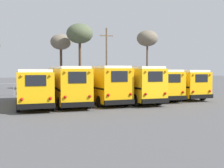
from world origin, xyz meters
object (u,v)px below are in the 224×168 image
at_px(school_bus_2, 98,83).
at_px(bare_tree_1, 147,39).
at_px(bare_tree_3, 80,34).
at_px(school_bus_0, 33,86).
at_px(school_bus_5, 172,82).
at_px(bare_tree_0, 61,43).
at_px(school_bus_3, 129,82).
at_px(utility_pole, 107,58).
at_px(school_bus_4, 150,83).
at_px(school_bus_1, 67,83).

xyz_separation_m(school_bus_2, bare_tree_1, (12.11, 13.97, 5.87)).
bearing_deg(bare_tree_3, school_bus_0, -117.52).
relative_size(school_bus_5, bare_tree_0, 1.24).
relative_size(school_bus_3, utility_pole, 1.23).
xyz_separation_m(school_bus_0, school_bus_5, (14.75, 2.04, -0.05)).
relative_size(school_bus_2, bare_tree_0, 1.24).
height_order(school_bus_4, bare_tree_1, bare_tree_1).
height_order(utility_pole, bare_tree_0, utility_pole).
height_order(school_bus_5, bare_tree_0, bare_tree_0).
xyz_separation_m(school_bus_2, school_bus_3, (2.95, -0.33, -0.00)).
bearing_deg(school_bus_0, school_bus_2, 5.30).
distance_m(school_bus_5, bare_tree_3, 15.49).
distance_m(school_bus_2, school_bus_5, 8.98).
height_order(school_bus_2, school_bus_3, school_bus_2).
bearing_deg(bare_tree_1, school_bus_3, -122.65).
bearing_deg(school_bus_4, bare_tree_1, 64.33).
relative_size(school_bus_1, school_bus_3, 1.04).
relative_size(school_bus_4, bare_tree_0, 1.20).
relative_size(school_bus_4, bare_tree_1, 1.10).
relative_size(school_bus_0, school_bus_5, 1.00).
distance_m(school_bus_0, utility_pole, 15.27).
height_order(school_bus_3, bare_tree_3, bare_tree_3).
distance_m(school_bus_2, utility_pole, 11.61).
distance_m(school_bus_2, school_bus_4, 5.99).
height_order(school_bus_1, bare_tree_1, bare_tree_1).
relative_size(school_bus_2, bare_tree_1, 1.14).
relative_size(school_bus_4, utility_pole, 1.17).
bearing_deg(bare_tree_3, school_bus_5, -58.47).
bearing_deg(school_bus_5, bare_tree_1, 75.35).
height_order(school_bus_2, bare_tree_1, bare_tree_1).
height_order(school_bus_3, bare_tree_1, bare_tree_1).
height_order(school_bus_4, bare_tree_0, bare_tree_0).
bearing_deg(school_bus_2, school_bus_4, 10.02).
distance_m(school_bus_0, school_bus_5, 14.89).
xyz_separation_m(school_bus_2, bare_tree_0, (-0.59, 17.17, 5.16)).
xyz_separation_m(school_bus_4, utility_pole, (-1.56, 9.39, 2.81)).
bearing_deg(school_bus_4, school_bus_0, -172.33).
bearing_deg(school_bus_4, bare_tree_3, 109.59).
relative_size(school_bus_0, school_bus_3, 0.98).
xyz_separation_m(school_bus_1, school_bus_2, (2.95, 0.12, 0.02)).
bearing_deg(school_bus_2, school_bus_1, -177.63).
bearing_deg(school_bus_0, utility_pole, 46.99).
distance_m(utility_pole, bare_tree_1, 9.13).
bearing_deg(bare_tree_0, school_bus_2, -88.04).
height_order(school_bus_2, school_bus_5, school_bus_2).
height_order(school_bus_0, school_bus_4, school_bus_0).
bearing_deg(school_bus_2, school_bus_5, 9.55).
height_order(school_bus_5, utility_pole, utility_pole).
distance_m(school_bus_2, bare_tree_0, 17.93).
xyz_separation_m(school_bus_0, bare_tree_1, (18.02, 14.52, 6.00)).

